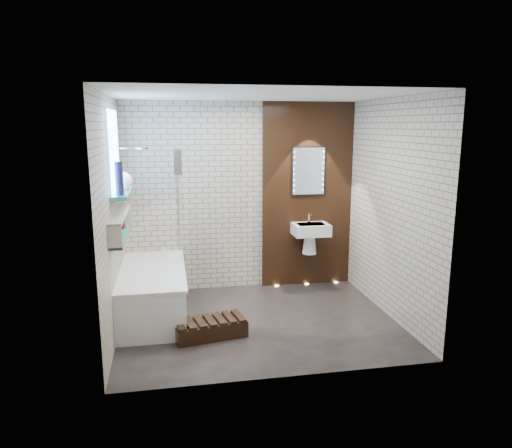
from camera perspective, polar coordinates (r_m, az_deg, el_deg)
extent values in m
plane|color=black|center=(5.79, 0.28, -11.51)|extent=(3.20, 3.20, 0.00)
cube|color=#BAAF94|center=(6.68, -1.81, 3.22)|extent=(3.20, 0.04, 2.60)
cube|color=#BAAF94|center=(4.17, 3.64, -1.94)|extent=(3.20, 0.04, 2.60)
cube|color=#BAAF94|center=(5.36, -16.78, 0.62)|extent=(0.04, 2.60, 2.60)
cube|color=#BAAF94|center=(5.92, 15.69, 1.70)|extent=(0.04, 2.60, 2.60)
plane|color=white|center=(5.33, 0.30, 15.11)|extent=(3.20, 3.20, 0.00)
cube|color=black|center=(6.86, 6.12, 3.38)|extent=(1.30, 0.06, 2.60)
cube|color=#7FADE0|center=(5.62, -16.67, 8.33)|extent=(0.03, 1.00, 0.90)
cube|color=teal|center=(5.65, -15.64, 3.61)|extent=(0.18, 1.00, 0.04)
cube|color=teal|center=(5.54, -15.77, -1.24)|extent=(0.14, 1.30, 0.03)
cube|color=#B2A899|center=(5.49, -15.90, 1.10)|extent=(0.14, 1.30, 0.03)
cube|color=#B2A899|center=(4.90, -16.48, -1.57)|extent=(0.14, 0.03, 0.26)
cube|color=#B2A899|center=(6.13, -15.32, 1.11)|extent=(0.14, 0.03, 0.26)
cube|color=white|center=(6.03, -12.18, -8.03)|extent=(0.75, 1.70, 0.55)
cube|color=white|center=(5.94, -12.30, -5.40)|extent=(0.79, 1.74, 0.03)
cylinder|color=silver|center=(6.62, -10.86, -2.90)|extent=(0.04, 0.04, 0.12)
cube|color=white|center=(6.20, -9.20, 2.24)|extent=(0.01, 0.78, 1.40)
cube|color=black|center=(5.93, -9.32, 7.36)|extent=(0.09, 0.23, 0.31)
cylinder|color=silver|center=(6.19, -13.45, 8.76)|extent=(0.18, 0.18, 0.02)
cube|color=white|center=(6.74, 6.54, -0.66)|extent=(0.50, 0.36, 0.16)
cone|color=white|center=(6.84, 6.38, -2.37)|extent=(0.20, 0.20, 0.28)
cylinder|color=silver|center=(6.80, 6.33, 0.75)|extent=(0.03, 0.03, 0.14)
cube|color=black|center=(6.78, 6.27, 6.27)|extent=(0.50, 0.02, 0.70)
cube|color=silver|center=(6.77, 6.29, 6.26)|extent=(0.45, 0.01, 0.65)
cube|color=black|center=(5.41, -5.51, -12.30)|extent=(0.83, 0.49, 0.17)
cylinder|color=#B0671B|center=(5.15, -16.17, -1.49)|extent=(0.05, 0.05, 0.10)
cylinder|color=maroon|center=(5.78, -15.59, 0.24)|extent=(0.06, 0.06, 0.16)
cylinder|color=maroon|center=(5.07, -16.26, -1.53)|extent=(0.05, 0.05, 0.13)
sphere|color=white|center=(5.72, -15.54, 4.97)|extent=(0.21, 0.21, 0.21)
cylinder|color=#16163D|center=(5.28, -15.97, 5.22)|extent=(0.08, 0.08, 0.36)
sphere|color=white|center=(5.40, -15.80, 4.05)|extent=(0.11, 0.11, 0.11)
cylinder|color=#FFD899|center=(6.98, 2.48, -7.35)|extent=(0.06, 0.06, 0.01)
cylinder|color=#FFD899|center=(7.09, 6.05, -7.10)|extent=(0.06, 0.06, 0.01)
cylinder|color=#FFD899|center=(7.23, 9.50, -6.84)|extent=(0.06, 0.06, 0.01)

